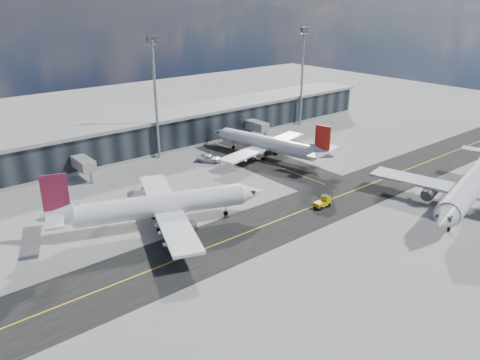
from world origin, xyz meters
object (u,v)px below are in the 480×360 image
(airliner_near, at_px, (472,184))
(service_van, at_px, (210,159))
(airliner_af, at_px, (158,206))
(airliner_redtail, at_px, (269,144))
(baggage_tug, at_px, (323,202))

(airliner_near, distance_m, service_van, 56.84)
(airliner_af, bearing_deg, airliner_redtail, 130.61)
(airliner_near, distance_m, baggage_tug, 28.20)
(airliner_near, bearing_deg, service_van, 11.42)
(airliner_redtail, height_order, baggage_tug, airliner_redtail)
(airliner_redtail, distance_m, baggage_tug, 30.35)
(airliner_redtail, distance_m, service_van, 14.91)
(airliner_af, distance_m, baggage_tug, 31.03)
(baggage_tug, height_order, service_van, baggage_tug)
(service_van, bearing_deg, airliner_af, -177.07)
(airliner_near, xyz_separation_m, service_van, (-23.63, 51.59, -3.40))
(airliner_near, xyz_separation_m, baggage_tug, (-22.23, 17.06, -3.18))
(airliner_af, height_order, baggage_tug, airliner_af)
(airliner_redtail, bearing_deg, airliner_near, -89.03)
(airliner_af, relative_size, service_van, 6.15)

